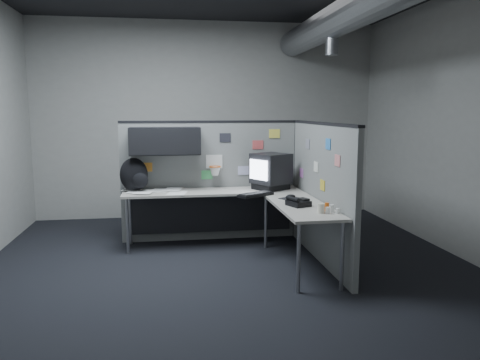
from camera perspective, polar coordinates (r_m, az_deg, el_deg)
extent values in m
cube|color=black|center=(5.34, -1.16, -10.86)|extent=(5.60, 5.60, 0.01)
cube|color=#9E9E99|center=(7.83, -3.95, 7.26)|extent=(5.60, 0.01, 3.20)
cube|color=#9E9E99|center=(2.30, 8.12, 4.35)|extent=(5.60, 0.01, 3.20)
cube|color=#9E9E99|center=(6.09, 26.14, 6.08)|extent=(0.01, 5.60, 3.20)
cylinder|color=slate|center=(5.51, 14.24, 19.60)|extent=(0.40, 5.49, 0.40)
cylinder|color=slate|center=(6.21, 11.16, 16.07)|extent=(0.16, 0.16, 0.30)
cube|color=slate|center=(6.40, -3.48, -0.20)|extent=(2.43, 0.06, 1.60)
cube|color=black|center=(6.32, -3.55, 7.12)|extent=(2.43, 0.07, 0.03)
cube|color=black|center=(6.61, 6.80, 0.04)|extent=(0.07, 0.07, 1.60)
cube|color=black|center=(6.11, -9.13, 4.73)|extent=(0.90, 0.35, 0.35)
cube|color=black|center=(5.93, -9.14, 4.62)|extent=(0.90, 0.02, 0.33)
cube|color=silver|center=(6.32, -3.16, 2.26)|extent=(0.22, 0.02, 0.18)
torus|color=#D85914|center=(6.24, -3.07, 1.63)|extent=(0.16, 0.16, 0.01)
cone|color=white|center=(6.25, -3.07, 1.08)|extent=(0.14, 0.14, 0.11)
cube|color=orange|center=(6.31, -11.32, 1.55)|extent=(0.15, 0.01, 0.12)
cube|color=#26262D|center=(6.32, -1.83, 5.18)|extent=(0.15, 0.01, 0.12)
cube|color=silver|center=(6.39, 0.42, 1.17)|extent=(0.15, 0.01, 0.12)
cube|color=#CC4C4C|center=(6.39, 2.20, 4.32)|extent=(0.15, 0.01, 0.12)
cube|color=#E5D84C|center=(6.43, 4.22, 5.66)|extent=(0.15, 0.01, 0.12)
cube|color=#4CB266|center=(6.34, -4.05, 0.63)|extent=(0.15, 0.01, 0.12)
cube|color=slate|center=(5.59, 9.78, -1.57)|extent=(0.06, 2.23, 1.60)
cube|color=black|center=(5.50, 9.99, 6.81)|extent=(0.07, 2.23, 0.03)
cube|color=gray|center=(5.92, 8.25, 4.39)|extent=(0.01, 0.15, 0.12)
cube|color=silver|center=(5.61, 9.24, 1.58)|extent=(0.01, 0.15, 0.12)
cube|color=#337FCC|center=(5.21, 10.68, 4.33)|extent=(0.01, 0.15, 0.12)
cube|color=#B266B2|center=(6.20, 7.50, 0.87)|extent=(0.01, 0.15, 0.12)
cube|color=#D87F7F|center=(4.94, 11.79, 2.34)|extent=(0.01, 0.15, 0.12)
cube|color=gold|center=(5.40, 10.01, -0.63)|extent=(0.01, 0.15, 0.12)
cube|color=#ACA79B|center=(6.09, -3.34, -1.44)|extent=(2.30, 0.56, 0.03)
cube|color=#ACA79B|center=(5.23, 7.44, -3.14)|extent=(0.56, 1.55, 0.03)
cube|color=black|center=(6.37, -3.50, -3.90)|extent=(2.18, 0.02, 0.55)
cylinder|color=gray|center=(5.95, -13.56, -5.51)|extent=(0.04, 0.04, 0.70)
cylinder|color=gray|center=(6.37, -13.24, -4.56)|extent=(0.04, 0.04, 0.70)
cylinder|color=gray|center=(6.05, 3.15, -5.04)|extent=(0.04, 0.04, 0.70)
cylinder|color=gray|center=(4.61, 7.16, -9.43)|extent=(0.04, 0.04, 0.70)
cylinder|color=gray|center=(4.75, 12.34, -9.03)|extent=(0.04, 0.04, 0.70)
cube|color=black|center=(6.21, 3.77, -0.75)|extent=(0.52, 0.50, 0.08)
cube|color=black|center=(6.18, 3.79, 1.41)|extent=(0.57, 0.57, 0.39)
cube|color=silver|center=(6.03, 2.27, 1.25)|extent=(0.18, 0.28, 0.26)
cube|color=black|center=(5.70, 1.93, -1.82)|extent=(0.48, 0.39, 0.03)
cube|color=black|center=(5.70, 1.93, -1.62)|extent=(0.44, 0.35, 0.01)
cube|color=black|center=(5.56, 6.22, -2.25)|extent=(0.30, 0.29, 0.01)
ellipsoid|color=black|center=(5.56, 6.22, -1.99)|extent=(0.13, 0.10, 0.04)
cube|color=black|center=(5.15, 7.13, -2.81)|extent=(0.27, 0.28, 0.06)
cylinder|color=black|center=(5.11, 6.45, -2.30)|extent=(0.12, 0.20, 0.04)
cube|color=black|center=(5.17, 7.72, -2.33)|extent=(0.13, 0.15, 0.02)
cylinder|color=silver|center=(4.88, 11.13, -3.43)|extent=(0.05, 0.05, 0.08)
cylinder|color=silver|center=(4.81, 10.63, -3.66)|extent=(0.05, 0.05, 0.07)
cylinder|color=silver|center=(4.83, 11.83, -3.72)|extent=(0.04, 0.04, 0.06)
cylinder|color=#D85914|center=(4.92, 10.54, -3.25)|extent=(0.05, 0.05, 0.09)
cylinder|color=beige|center=(4.82, 9.85, -3.42)|extent=(0.07, 0.07, 0.10)
cube|color=white|center=(5.95, -7.67, -1.58)|extent=(0.29, 0.35, 0.00)
cube|color=white|center=(6.16, -9.75, -1.25)|extent=(0.29, 0.35, 0.00)
cube|color=white|center=(6.13, -12.37, -1.35)|extent=(0.28, 0.35, 0.00)
cube|color=white|center=(6.17, -8.21, -1.14)|extent=(0.29, 0.35, 0.00)
cube|color=white|center=(6.02, -11.64, -1.44)|extent=(0.29, 0.35, 0.00)
cube|color=white|center=(6.28, -12.96, -1.05)|extent=(0.29, 0.36, 0.00)
ellipsoid|color=black|center=(6.15, -12.81, 0.64)|extent=(0.41, 0.35, 0.43)
ellipsoid|color=black|center=(6.03, -12.06, -0.05)|extent=(0.22, 0.16, 0.20)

